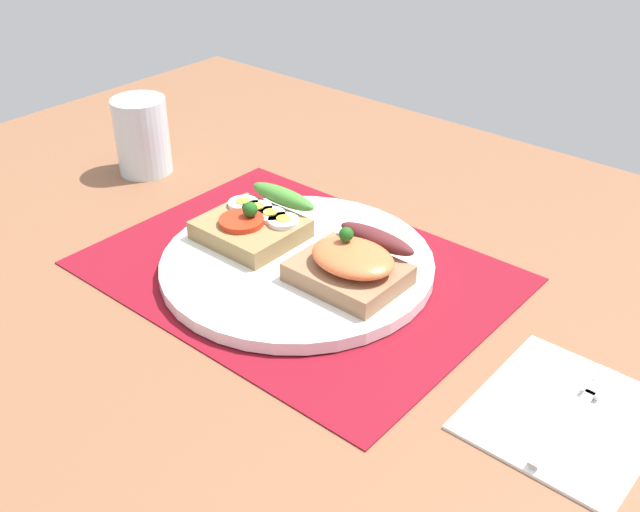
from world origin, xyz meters
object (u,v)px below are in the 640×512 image
plate (297,264)px  sandwich_salmon (354,263)px  sandwich_egg_tomato (257,222)px  drinking_glass (142,136)px  fork (576,411)px  napkin (566,413)px

plate → sandwich_salmon: bearing=5.8°
sandwich_egg_tomato → drinking_glass: bearing=169.9°
drinking_glass → fork: bearing=-6.5°
plate → drinking_glass: bearing=170.2°
plate → napkin: (29.73, -1.96, -0.64)cm
plate → napkin: plate is taller
plate → sandwich_egg_tomato: (-6.50, 0.96, 2.10)cm
plate → sandwich_salmon: 7.17cm
sandwich_egg_tomato → napkin: size_ratio=0.70×
sandwich_egg_tomato → sandwich_salmon: 13.17cm
fork → sandwich_egg_tomato: bearing=175.9°
sandwich_egg_tomato → fork: 37.00cm
sandwich_egg_tomato → napkin: 36.44cm
sandwich_egg_tomato → napkin: (36.22, -2.91, -2.74)cm
napkin → sandwich_salmon: bearing=173.5°
fork → drinking_glass: size_ratio=1.43×
sandwich_salmon → napkin: size_ratio=0.70×
sandwich_egg_tomato → fork: sandwich_egg_tomato is taller
plate → napkin: size_ratio=1.87×
plate → fork: bearing=-3.2°
plate → sandwich_egg_tomato: 6.89cm
sandwich_salmon → napkin: bearing=-6.5°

